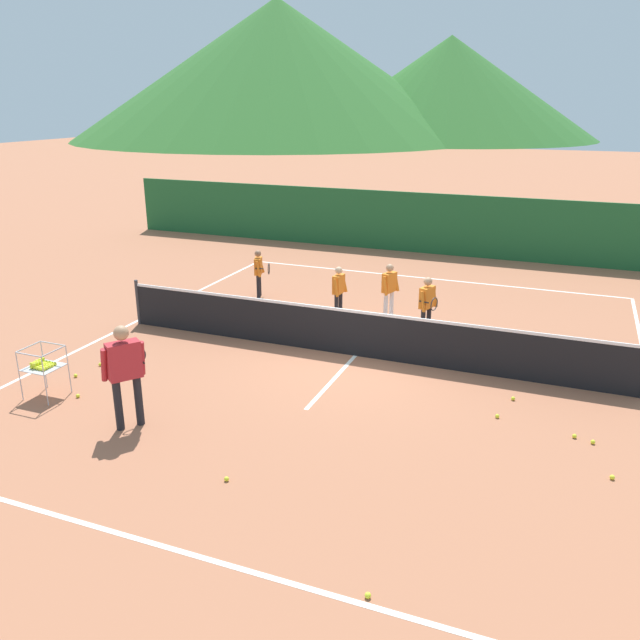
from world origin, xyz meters
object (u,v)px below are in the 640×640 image
Objects in this scene: tennis_ball_2 at (497,416)px; tennis_ball_8 at (368,595)px; student_0 at (259,269)px; tennis_ball_7 at (227,479)px; tennis_ball_5 at (593,442)px; tennis_ball_9 at (78,396)px; tennis_ball_6 at (100,364)px; tennis_ball_3 at (76,376)px; student_2 at (389,286)px; ball_cart at (42,365)px; tennis_ball_0 at (513,398)px; student_1 at (339,288)px; student_3 at (427,301)px; tennis_net at (356,333)px; tennis_ball_1 at (612,477)px; tennis_ball_4 at (574,436)px; instructor at (125,367)px.

tennis_ball_2 is 4.68m from tennis_ball_8.
tennis_ball_7 is (3.50, -7.92, -0.72)m from student_0.
tennis_ball_5 is 8.52m from tennis_ball_9.
tennis_ball_6 is 7.82m from tennis_ball_8.
tennis_ball_3 is 7.60m from tennis_ball_8.
student_2 is 7.71m from ball_cart.
tennis_ball_0 is 5.46m from tennis_ball_8.
tennis_ball_7 is at bearing -147.76° from tennis_ball_5.
tennis_ball_2 is 1.00× the size of tennis_ball_3.
tennis_ball_2 is at bearing -102.53° from tennis_ball_0.
student_1 is 0.94× the size of student_3.
tennis_net is at bearing 155.83° from tennis_ball_5.
tennis_ball_5 is 1.00× the size of tennis_ball_6.
tennis_ball_1 is at bearing 0.09° from tennis_ball_3.
tennis_ball_2 is at bearing -29.15° from tennis_net.
student_1 is 6.73m from tennis_ball_4.
student_2 is at bearing 130.98° from tennis_ball_1.
ball_cart is at bearing -168.74° from tennis_ball_5.
student_1 reaches higher than ball_cart.
student_1 is at bearing 78.79° from instructor.
instructor is 6.36m from student_1.
tennis_ball_6 is (-0.03, 1.43, -0.55)m from ball_cart.
instructor is at bearing -162.71° from tennis_ball_5.
ball_cart is 13.22× the size of tennis_ball_6.
ball_cart is at bearing -164.31° from tennis_ball_2.
student_3 is at bearing 44.46° from ball_cart.
student_1 is 18.57× the size of tennis_ball_6.
student_0 reaches higher than tennis_ball_5.
student_2 is (1.10, 0.44, 0.04)m from student_1.
instructor is 25.11× the size of tennis_ball_5.
student_0 reaches higher than tennis_net.
student_1 is 6.39m from tennis_ball_9.
student_2 is at bearing 133.65° from tennis_ball_4.
tennis_ball_2 is 7.52m from tennis_ball_6.
student_2 is 19.46× the size of tennis_ball_0.
instructor is 7.25m from tennis_ball_5.
ball_cart is 7.78m from tennis_ball_2.
tennis_ball_4 is at bearing 34.53° from tennis_ball_7.
tennis_ball_5 is 4.83m from tennis_ball_8.
tennis_net is 156.59× the size of tennis_ball_0.
tennis_ball_5 is at bearing -45.17° from student_2.
tennis_ball_4 is 1.00× the size of tennis_ball_6.
student_1 is 1.40× the size of ball_cart.
instructor is 7.27m from tennis_ball_1.
tennis_ball_2 is at bearing 5.07° from tennis_ball_6.
student_3 is at bearing -39.55° from student_2.
student_3 is 7.27m from tennis_ball_9.
tennis_ball_8 is at bearing -67.84° from student_1.
student_2 is 0.98× the size of student_3.
tennis_net reaches higher than tennis_ball_8.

